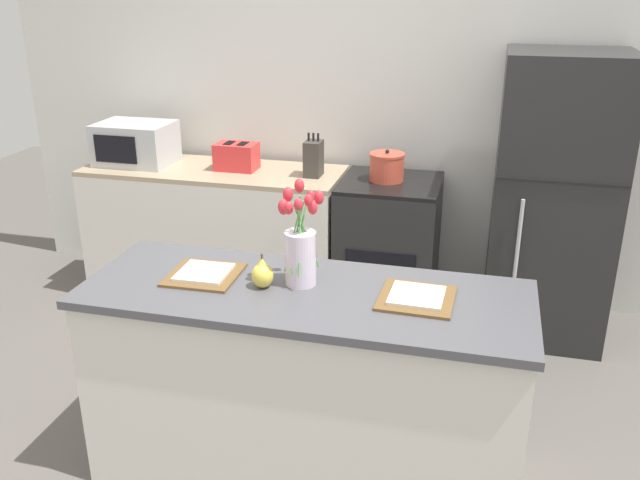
{
  "coord_description": "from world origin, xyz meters",
  "views": [
    {
      "loc": [
        0.66,
        -2.34,
        2.05
      ],
      "look_at": [
        0.0,
        0.25,
        1.0
      ],
      "focal_mm": 38.0,
      "sensor_mm": 36.0,
      "label": 1
    }
  ],
  "objects": [
    {
      "name": "ground_plane",
      "position": [
        0.0,
        0.0,
        0.0
      ],
      "size": [
        10.0,
        10.0,
        0.0
      ],
      "primitive_type": "plane",
      "color": "#59544F"
    },
    {
      "name": "back_wall",
      "position": [
        0.0,
        2.0,
        1.35
      ],
      "size": [
        5.2,
        0.08,
        2.7
      ],
      "color": "silver",
      "rests_on": "ground_plane"
    },
    {
      "name": "kitchen_island",
      "position": [
        0.0,
        0.0,
        0.44
      ],
      "size": [
        1.8,
        0.66,
        0.88
      ],
      "color": "silver",
      "rests_on": "ground_plane"
    },
    {
      "name": "back_counter",
      "position": [
        -1.06,
        1.6,
        0.44
      ],
      "size": [
        1.68,
        0.6,
        0.88
      ],
      "color": "silver",
      "rests_on": "ground_plane"
    },
    {
      "name": "stove_range",
      "position": [
        0.1,
        1.6,
        0.44
      ],
      "size": [
        0.6,
        0.61,
        0.88
      ],
      "color": "black",
      "rests_on": "ground_plane"
    },
    {
      "name": "refrigerator",
      "position": [
        1.05,
        1.6,
        0.84
      ],
      "size": [
        0.68,
        0.67,
        1.68
      ],
      "color": "black",
      "rests_on": "ground_plane"
    },
    {
      "name": "flower_vase",
      "position": [
        -0.03,
        0.06,
        1.04
      ],
      "size": [
        0.17,
        0.2,
        0.43
      ],
      "color": "silver",
      "rests_on": "kitchen_island"
    },
    {
      "name": "pear_figurine",
      "position": [
        -0.17,
        -0.01,
        0.94
      ],
      "size": [
        0.09,
        0.09,
        0.14
      ],
      "color": "#E5CC4C",
      "rests_on": "kitchen_island"
    },
    {
      "name": "plate_setting_left",
      "position": [
        -0.44,
        0.03,
        0.89
      ],
      "size": [
        0.29,
        0.29,
        0.02
      ],
      "color": "brown",
      "rests_on": "kitchen_island"
    },
    {
      "name": "plate_setting_right",
      "position": [
        0.44,
        0.03,
        0.89
      ],
      "size": [
        0.29,
        0.29,
        0.02
      ],
      "color": "brown",
      "rests_on": "kitchen_island"
    },
    {
      "name": "toaster",
      "position": [
        -0.9,
        1.62,
        0.97
      ],
      "size": [
        0.28,
        0.18,
        0.17
      ],
      "color": "red",
      "rests_on": "back_counter"
    },
    {
      "name": "cooking_pot",
      "position": [
        0.07,
        1.61,
        0.97
      ],
      "size": [
        0.21,
        0.21,
        0.19
      ],
      "color": "#CC4C38",
      "rests_on": "stove_range"
    },
    {
      "name": "microwave",
      "position": [
        -1.6,
        1.6,
        1.02
      ],
      "size": [
        0.48,
        0.37,
        0.27
      ],
      "color": "#B7BABC",
      "rests_on": "back_counter"
    },
    {
      "name": "knife_block",
      "position": [
        -0.38,
        1.6,
        0.99
      ],
      "size": [
        0.1,
        0.14,
        0.27
      ],
      "color": "#3D3833",
      "rests_on": "back_counter"
    }
  ]
}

